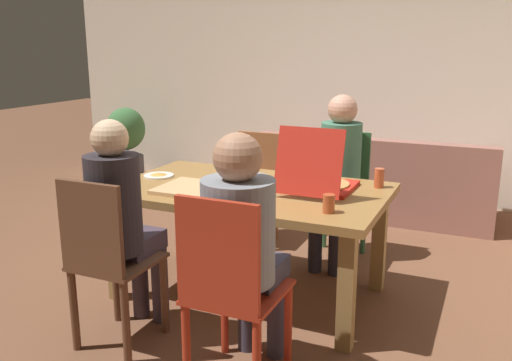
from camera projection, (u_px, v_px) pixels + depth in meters
The scene contains 19 objects.
ground_plane at pixel (250, 293), 3.70m from camera, with size 20.00×20.00×0.00m, color brown.
back_wall at pixel (359, 64), 5.80m from camera, with size 7.16×0.12×2.84m, color #F2E5CF.
dining_table at pixel (250, 202), 3.54m from camera, with size 1.73×1.04×0.74m.
chair_0 at pixel (342, 190), 4.26m from camera, with size 0.38×0.40×0.97m.
person_0 at pixel (338, 166), 4.08m from camera, with size 0.30×0.53×1.27m.
chair_1 at pixel (107, 260), 2.91m from camera, with size 0.40×0.42×0.97m.
person_1 at pixel (121, 214), 2.98m from camera, with size 0.29×0.48×1.26m.
chair_2 at pixel (229, 288), 2.53m from camera, with size 0.42×0.45×0.99m.
person_2 at pixel (242, 236), 2.61m from camera, with size 0.35×0.50×1.25m.
chair_3 at pixel (254, 184), 4.60m from camera, with size 0.39×0.39×0.91m.
pizza_box_0 at pixel (191, 188), 3.45m from camera, with size 0.39×0.39×0.03m.
pizza_box_1 at pixel (319, 182), 3.44m from camera, with size 0.41×0.52×0.42m.
plate_0 at pixel (238, 173), 3.86m from camera, with size 0.23×0.23×0.03m.
plate_1 at pixel (159, 175), 3.81m from camera, with size 0.21×0.21×0.03m.
drinking_glass_0 at pixel (379, 178), 3.50m from camera, with size 0.06×0.06×0.13m, color #BC4E2B.
drinking_glass_1 at pixel (329, 204), 2.99m from camera, with size 0.07×0.07×0.10m, color #B14B27.
drinking_glass_2 at pixel (286, 165), 3.85m from camera, with size 0.07×0.07×0.13m, color #DFC268.
couch at pixel (375, 186), 5.35m from camera, with size 2.20×0.80×0.79m.
potted_plant at pixel (126, 140), 6.63m from camera, with size 0.46×0.46×0.89m.
Camera 1 is at (1.42, -3.09, 1.64)m, focal length 38.43 mm.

